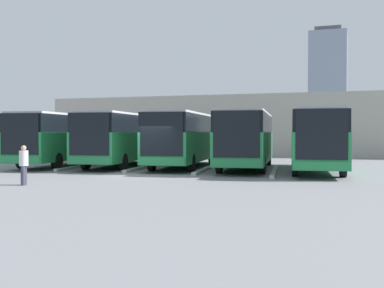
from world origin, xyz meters
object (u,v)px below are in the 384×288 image
at_px(bus_0, 315,138).
at_px(bus_2, 185,137).
at_px(pedestrian, 24,164).
at_px(bus_3, 124,137).
at_px(bus_4, 65,137).
at_px(bus_1, 247,138).

height_order(bus_0, bus_2, same).
distance_m(bus_0, pedestrian, 15.59).
height_order(bus_2, pedestrian, bus_2).
height_order(bus_0, bus_3, same).
bearing_deg(bus_4, bus_1, 176.24).
bearing_deg(bus_2, bus_3, -1.70).
xyz_separation_m(bus_0, bus_2, (8.07, -0.81, 0.00)).
xyz_separation_m(bus_1, bus_3, (8.07, 0.12, 0.00)).
relative_size(bus_0, bus_2, 1.00).
bearing_deg(bus_1, bus_4, -3.76).
bearing_deg(pedestrian, bus_2, 147.31).
distance_m(bus_1, pedestrian, 13.58).
distance_m(bus_0, bus_1, 4.07).
height_order(bus_1, bus_4, same).
height_order(bus_1, bus_2, same).
relative_size(bus_1, bus_4, 1.00).
bearing_deg(bus_4, pedestrian, 108.51).
bearing_deg(pedestrian, bus_3, 166.58).
xyz_separation_m(bus_0, bus_1, (4.03, -0.55, 0.00)).
xyz_separation_m(bus_2, bus_4, (8.07, 0.96, 0.00)).
bearing_deg(bus_1, bus_0, 165.11).
bearing_deg(bus_0, bus_2, -12.83).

